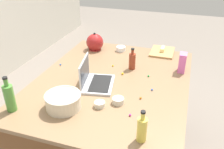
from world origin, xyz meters
name	(u,v)px	position (x,y,z in m)	size (l,w,h in m)	color
island_counter	(112,122)	(0.00, 0.00, 0.45)	(1.56, 1.23, 0.90)	brown
laptop	(94,80)	(-0.12, 0.11, 0.95)	(0.35, 0.28, 0.22)	#B7B7BC
mixing_bowl_large	(63,101)	(-0.47, 0.20, 0.96)	(0.25, 0.25, 0.11)	beige
bottle_olive	(9,97)	(-0.60, 0.52, 1.00)	(0.07, 0.07, 0.25)	#4C8C38
bottle_soy	(132,61)	(0.25, -0.11, 0.98)	(0.06, 0.06, 0.20)	maroon
bottle_oil	(142,129)	(-0.61, -0.37, 0.98)	(0.06, 0.06, 0.20)	#DBC64C
kettle	(95,42)	(0.57, 0.37, 0.98)	(0.21, 0.18, 0.20)	maroon
cutting_board	(162,52)	(0.70, -0.32, 0.91)	(0.30, 0.23, 0.02)	#AD7F4C
butter_stick_left	(163,49)	(0.71, -0.32, 0.94)	(0.11, 0.04, 0.04)	#F4E58C
ramekin_small	(100,104)	(-0.38, -0.03, 0.92)	(0.07, 0.07, 0.04)	beige
ramekin_medium	(121,49)	(0.61, 0.10, 0.92)	(0.10, 0.10, 0.05)	white
ramekin_wide	(118,101)	(-0.30, -0.14, 0.92)	(0.08, 0.08, 0.04)	beige
candy_bag	(182,63)	(0.33, -0.53, 0.99)	(0.09, 0.06, 0.17)	pink
candy_0	(149,76)	(0.14, -0.28, 0.91)	(0.02, 0.02, 0.02)	green
candy_1	(113,66)	(0.24, 0.07, 0.91)	(0.02, 0.02, 0.02)	yellow
candy_2	(130,115)	(-0.42, -0.26, 0.91)	(0.02, 0.02, 0.02)	#CC3399
candy_3	(152,90)	(-0.06, -0.34, 0.91)	(0.01, 0.01, 0.01)	blue
candy_4	(123,74)	(0.11, -0.06, 0.91)	(0.02, 0.02, 0.02)	yellow
candy_5	(60,65)	(0.11, 0.54, 0.91)	(0.01, 0.01, 0.01)	blue
candy_6	(141,98)	(-0.20, -0.28, 0.91)	(0.02, 0.02, 0.02)	orange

